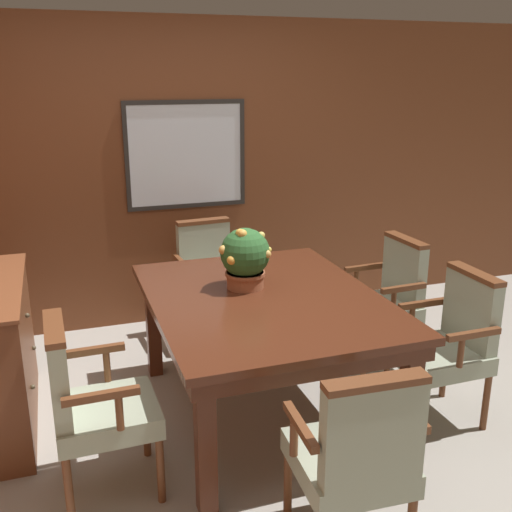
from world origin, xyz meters
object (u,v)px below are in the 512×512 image
at_px(chair_right_near, 450,340).
at_px(chair_head_far, 209,275).
at_px(dining_table, 264,311).
at_px(chair_right_far, 387,296).
at_px(chair_left_near, 91,400).
at_px(potted_plant, 245,257).
at_px(chair_head_near, 356,453).

xyz_separation_m(chair_right_near, chair_head_far, (-1.04, 1.62, 0.00)).
distance_m(dining_table, chair_right_far, 1.13).
bearing_deg(chair_left_near, potted_plant, -60.62).
distance_m(chair_head_far, chair_head_near, 2.43).
bearing_deg(chair_head_far, chair_head_near, -94.46).
relative_size(chair_right_far, chair_right_near, 1.00).
xyz_separation_m(chair_right_near, potted_plant, (-1.09, 0.56, 0.46)).
distance_m(chair_right_far, chair_head_near, 1.89).
height_order(dining_table, chair_right_near, chair_right_near).
bearing_deg(chair_right_near, chair_left_near, -90.01).
bearing_deg(chair_head_near, potted_plant, -84.83).
xyz_separation_m(chair_head_near, potted_plant, (-0.05, 1.36, 0.46)).
xyz_separation_m(chair_right_far, chair_left_near, (-2.09, -0.77, 0.00)).
height_order(dining_table, chair_right_far, chair_right_far).
xyz_separation_m(chair_head_far, chair_head_near, (-0.00, -2.43, 0.00)).
height_order(chair_right_far, potted_plant, potted_plant).
height_order(chair_left_near, chair_head_far, same).
distance_m(dining_table, chair_left_near, 1.12).
relative_size(chair_head_far, potted_plant, 2.45).
relative_size(dining_table, chair_right_far, 1.80).
bearing_deg(dining_table, chair_head_far, 90.66).
distance_m(dining_table, chair_head_near, 1.20).
height_order(chair_right_near, chair_head_near, same).
bearing_deg(chair_left_near, chair_head_far, -33.10).
bearing_deg(chair_head_far, chair_right_near, -61.72).
relative_size(chair_right_far, chair_left_near, 1.00).
height_order(chair_left_near, potted_plant, potted_plant).
relative_size(chair_right_far, chair_head_near, 1.00).
bearing_deg(dining_table, chair_head_near, -90.73).
height_order(chair_right_near, potted_plant, potted_plant).
bearing_deg(dining_table, chair_right_near, -20.62).
bearing_deg(chair_head_far, dining_table, -93.78).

